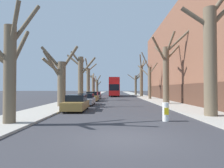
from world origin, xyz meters
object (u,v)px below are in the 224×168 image
Objects in this scene: street_tree_left_0 at (9,65)px; street_tree_left_5 at (97,85)px; parked_car_3 at (96,95)px; street_tree_right_1 at (167,69)px; street_tree_left_3 at (88,81)px; street_tree_left_4 at (93,85)px; street_tree_right_2 at (149,80)px; parked_car_0 at (76,103)px; street_tree_right_4 at (136,83)px; street_tree_left_1 at (60,79)px; parked_car_2 at (92,97)px; street_tree_right_3 at (141,79)px; traffic_bollard at (166,112)px; parked_car_1 at (86,99)px; street_tree_right_0 at (211,57)px; double_decker_bus at (114,86)px; street_tree_left_2 at (81,76)px.

street_tree_left_0 is 54.54m from street_tree_left_5.
street_tree_right_1 is at bearing -51.54° from parked_car_3.
street_tree_left_4 is at bearing 90.34° from street_tree_left_3.
street_tree_left_3 is at bearing 148.25° from street_tree_right_2.
parked_car_0 is (2.26, -47.62, -2.39)m from street_tree_left_5.
parked_car_0 is at bearing -85.01° from street_tree_left_3.
street_tree_left_3 is at bearing -129.16° from street_tree_right_4.
street_tree_left_1 is at bearing 125.54° from parked_car_0.
street_tree_right_2 is at bearing 64.45° from street_tree_left_0.
parked_car_3 is (0.00, 6.52, -0.05)m from parked_car_2.
street_tree_left_0 is 1.65× the size of parked_car_2.
parked_car_3 is (-9.84, -9.63, -3.58)m from street_tree_right_3.
traffic_bollard is at bearing -78.32° from street_tree_left_4.
parked_car_2 is 0.99× the size of parked_car_3.
street_tree_right_1 is at bearing 5.55° from parked_car_1.
street_tree_left_5 reaches higher than parked_car_3.
parked_car_1 is at bearing -90.00° from parked_car_3.
street_tree_right_1 is (12.12, -40.49, 1.28)m from street_tree_left_5.
street_tree_right_3 is (12.20, 36.11, 1.02)m from street_tree_left_0.
street_tree_left_1 is at bearing -89.99° from street_tree_left_4.
street_tree_right_1 is (-0.03, 11.17, 0.20)m from street_tree_right_0.
street_tree_left_5 is 0.55× the size of double_decker_bus.
parked_car_2 is (-9.90, 17.08, -3.44)m from street_tree_right_0.
parked_car_0 is (2.25, -25.82, -3.01)m from street_tree_left_3.
street_tree_right_3 is (12.10, -18.43, 1.17)m from street_tree_left_5.
street_tree_left_2 is 18.52m from street_tree_right_3.
street_tree_right_3 is at bearing -31.37° from double_decker_bus.
street_tree_right_0 is 5.23m from traffic_bollard.
traffic_bollard is (6.41, -25.17, -0.08)m from parked_car_3.
street_tree_right_1 reaches higher than parked_car_0.
parked_car_0 is (2.36, 6.93, -2.54)m from street_tree_left_0.
street_tree_left_2 is at bearing -107.15° from double_decker_bus.
double_decker_bus is (-6.44, 25.97, -1.75)m from street_tree_right_1.
street_tree_right_3 reaches higher than traffic_bollard.
street_tree_left_1 is at bearing 149.22° from street_tree_right_0.
street_tree_right_0 is at bearing -89.84° from street_tree_right_1.
street_tree_right_0 is 0.77× the size of double_decker_bus.
street_tree_left_3 is 13.32m from parked_car_2.
parked_car_2 is (2.36, 19.97, -2.52)m from street_tree_left_0.
street_tree_right_1 reaches higher than traffic_bollard.
street_tree_right_0 is 0.95× the size of street_tree_right_3.
street_tree_left_4 is at bearing 93.62° from parked_car_0.
street_tree_left_2 is 22.57m from street_tree_right_0.
street_tree_left_1 is at bearing -103.26° from parked_car_2.
street_tree_right_1 is (12.19, -29.48, 1.43)m from street_tree_left_4.
street_tree_right_4 reaches higher than street_tree_left_5.
street_tree_right_0 is at bearing -67.85° from street_tree_left_3.
parked_car_1 is 1.08× the size of parked_car_3.
street_tree_right_3 is at bearing 71.37° from parked_car_0.
double_decker_bus is (-6.39, -7.55, -0.83)m from street_tree_right_4.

